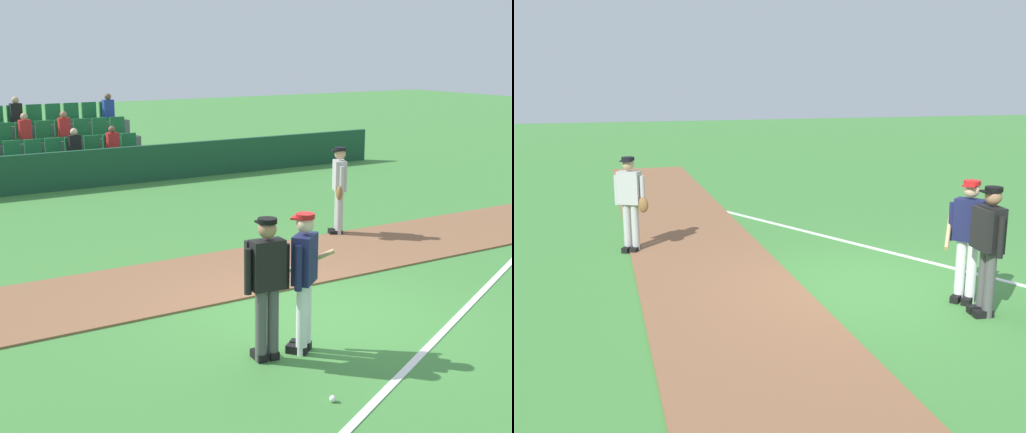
# 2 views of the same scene
# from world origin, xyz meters

# --- Properties ---
(ground_plane) EXTENTS (80.00, 80.00, 0.00)m
(ground_plane) POSITION_xyz_m (0.00, 0.00, 0.00)
(ground_plane) COLOR #42843A
(infield_dirt_path) EXTENTS (28.00, 2.44, 0.03)m
(infield_dirt_path) POSITION_xyz_m (0.00, 2.27, 0.01)
(infield_dirt_path) COLOR brown
(infield_dirt_path) RESTS_ON ground
(foul_line_chalk) EXTENTS (10.76, 5.49, 0.01)m
(foul_line_chalk) POSITION_xyz_m (3.00, -0.50, 0.01)
(foul_line_chalk) COLOR white
(foul_line_chalk) RESTS_ON ground
(batter_navy_jersey) EXTENTS (0.72, 0.69, 1.76)m
(batter_navy_jersey) POSITION_xyz_m (-0.83, -0.99, 0.97)
(batter_navy_jersey) COLOR white
(batter_navy_jersey) RESTS_ON ground
(umpire_home_plate) EXTENTS (0.59, 0.33, 1.76)m
(umpire_home_plate) POSITION_xyz_m (-1.35, -0.95, 1.00)
(umpire_home_plate) COLOR #4C4C4C
(umpire_home_plate) RESTS_ON ground
(runner_grey_jersey) EXTENTS (0.46, 0.60, 1.76)m
(runner_grey_jersey) POSITION_xyz_m (3.14, 3.42, 0.96)
(runner_grey_jersey) COLOR #B2B2B2
(runner_grey_jersey) RESTS_ON ground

